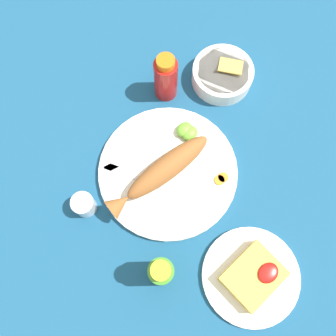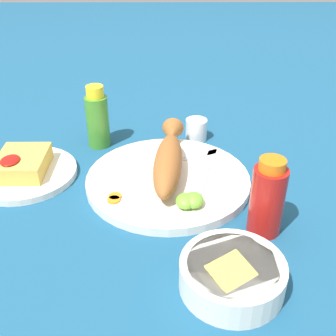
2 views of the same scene
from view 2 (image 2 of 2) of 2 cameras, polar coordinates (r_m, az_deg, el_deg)
ground_plane at (r=0.86m, az=0.00°, el=-2.16°), size 4.00×4.00×0.00m
main_plate at (r=0.85m, az=0.00°, el=-1.66°), size 0.33×0.33×0.02m
fried_fish at (r=0.85m, az=0.09°, el=1.24°), size 0.28×0.07×0.06m
fork_near at (r=0.91m, az=3.01°, el=1.35°), size 0.09×0.17×0.00m
fork_far at (r=0.88m, az=5.34°, el=0.08°), size 0.18×0.06×0.00m
carrot_slice_near at (r=0.79m, az=-7.37°, el=-4.31°), size 0.02×0.02×0.00m
carrot_slice_mid at (r=0.79m, az=-7.19°, el=-3.84°), size 0.02×0.02×0.00m
lime_wedge_main at (r=0.76m, az=2.36°, el=-4.49°), size 0.04×0.04×0.02m
lime_wedge_side at (r=0.76m, az=3.49°, el=-4.35°), size 0.04×0.04×0.02m
hot_sauce_bottle_red at (r=0.72m, az=13.31°, el=-4.04°), size 0.06×0.06×0.14m
hot_sauce_bottle_green at (r=0.99m, az=-9.55°, el=6.62°), size 0.05×0.05×0.15m
salt_cup at (r=1.02m, az=3.84°, el=5.05°), size 0.05×0.05×0.05m
side_plate_fries at (r=0.93m, az=-18.84°, el=-0.70°), size 0.22×0.22×0.01m
fries_pile at (r=0.92m, az=-19.15°, el=0.64°), size 0.12×0.10×0.04m
guacamole_bowl at (r=0.64m, az=8.70°, el=-13.97°), size 0.15×0.15×0.06m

